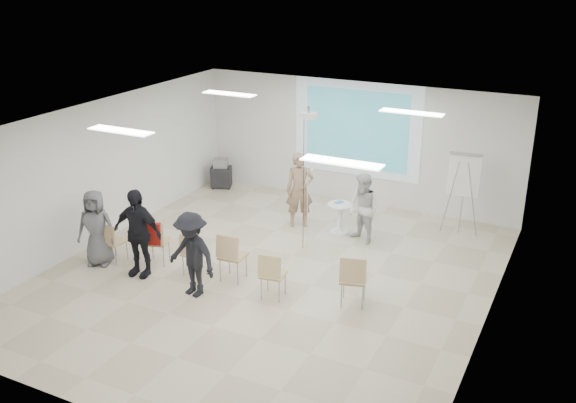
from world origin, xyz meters
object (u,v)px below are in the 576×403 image
at_px(player_right, 363,205).
at_px(chair_right_far, 353,277).
at_px(player_left, 300,185).
at_px(chair_left_mid, 156,239).
at_px(av_cart, 221,174).
at_px(laptop, 195,251).
at_px(chair_right_inner, 272,272).
at_px(chair_far_left, 112,240).
at_px(audience_mid, 191,249).
at_px(chair_left_inner, 192,251).
at_px(audience_outer, 96,224).
at_px(pedestal_table, 340,216).
at_px(chair_center, 231,254).
at_px(flipchart_easel, 464,175).
at_px(audience_left, 137,226).

height_order(player_right, chair_right_far, player_right).
bearing_deg(player_left, chair_left_mid, -147.30).
bearing_deg(av_cart, laptop, -87.14).
bearing_deg(chair_right_inner, chair_far_left, 173.28).
bearing_deg(audience_mid, chair_left_inner, 135.16).
relative_size(chair_left_inner, chair_right_far, 0.89).
bearing_deg(audience_outer, player_left, 32.23).
distance_m(player_left, chair_left_mid, 3.51).
bearing_deg(chair_left_inner, pedestal_table, 62.92).
distance_m(chair_center, laptop, 0.78).
xyz_separation_m(player_right, flipchart_easel, (1.75, 1.34, 0.52)).
distance_m(player_right, chair_right_far, 2.77).
distance_m(player_left, player_right, 1.61).
bearing_deg(chair_left_mid, flipchart_easel, 21.93).
bearing_deg(av_cart, audience_mid, -86.50).
height_order(chair_far_left, laptop, chair_far_left).
xyz_separation_m(chair_left_inner, audience_outer, (-1.95, -0.40, 0.35)).
distance_m(chair_left_mid, chair_center, 1.68).
xyz_separation_m(audience_left, av_cart, (-1.27, 4.95, -0.63)).
bearing_deg(chair_right_inner, chair_left_mid, 167.45).
relative_size(audience_left, av_cart, 2.53).
relative_size(chair_center, flipchart_easel, 0.52).
xyz_separation_m(chair_right_inner, av_cart, (-3.98, 4.68, -0.16)).
bearing_deg(audience_left, chair_right_inner, 1.08).
distance_m(pedestal_table, player_right, 0.80).
relative_size(chair_far_left, chair_right_far, 0.86).
relative_size(laptop, audience_mid, 0.18).
relative_size(chair_left_mid, laptop, 2.91).
bearing_deg(chair_far_left, player_left, 56.49).
xyz_separation_m(chair_center, chair_right_inner, (1.00, -0.26, -0.04)).
bearing_deg(chair_far_left, player_right, 40.72).
height_order(chair_far_left, av_cart, chair_far_left).
height_order(chair_right_inner, audience_mid, audience_mid).
bearing_deg(chair_far_left, audience_mid, -6.56).
bearing_deg(av_cart, chair_far_left, -108.10).
height_order(pedestal_table, chair_left_inner, chair_left_inner).
distance_m(chair_right_inner, chair_right_far, 1.43).
bearing_deg(player_left, player_right, -36.62).
xyz_separation_m(chair_far_left, chair_left_mid, (0.85, 0.30, 0.05)).
bearing_deg(chair_left_mid, chair_center, -15.92).
xyz_separation_m(chair_left_inner, chair_center, (0.77, 0.13, 0.06)).
bearing_deg(audience_left, audience_outer, 175.20).
distance_m(chair_far_left, chair_right_far, 4.92).
relative_size(chair_far_left, audience_left, 0.42).
bearing_deg(pedestal_table, audience_left, -126.92).
bearing_deg(chair_left_mid, player_left, 43.50).
distance_m(player_right, chair_left_mid, 4.33).
bearing_deg(audience_mid, player_left, 95.11).
bearing_deg(audience_outer, audience_mid, -25.15).
height_order(chair_far_left, audience_outer, audience_outer).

